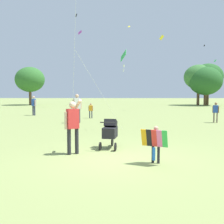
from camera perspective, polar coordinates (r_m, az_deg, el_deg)
ground_plane at (r=8.17m, az=1.39°, el=-9.67°), size 120.00×120.00×0.00m
treeline_distant at (r=37.05m, az=13.87°, el=6.81°), size 36.74×4.71×5.54m
child_with_butterfly_kite at (r=7.54m, az=9.19°, el=-6.04°), size 0.73×0.49×1.04m
person_adult_flyer at (r=8.54m, az=-8.33°, el=-2.22°), size 0.53×0.65×1.74m
stroller at (r=9.38m, az=-0.41°, el=-4.02°), size 0.64×1.12×1.03m
kite_orange_delta at (r=13.55m, az=2.11°, el=11.11°), size 2.13×3.24×4.07m
distant_kites_cluster at (r=33.63m, az=5.82°, el=16.49°), size 21.45×11.41×8.11m
person_red_shirt at (r=17.86m, az=21.09°, el=0.25°), size 0.33×0.30×1.26m
person_sitting_far at (r=16.67m, az=-7.40°, el=1.27°), size 0.53×0.37×1.78m
person_couple_left at (r=19.40m, az=-4.52°, el=0.56°), size 0.34×0.19×1.08m
person_kid_running at (r=22.40m, az=-16.24°, el=1.64°), size 0.39×0.38×1.55m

